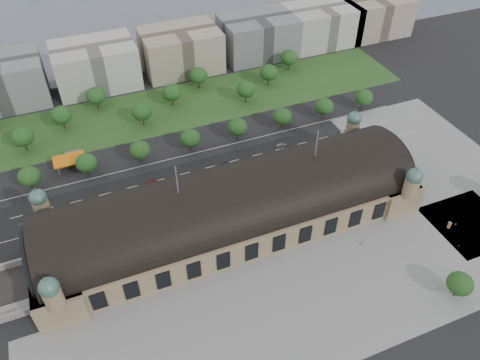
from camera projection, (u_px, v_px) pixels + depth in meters
name	position (u px, v px, depth m)	size (l,w,h in m)	color
ground	(232.00, 226.00, 187.91)	(900.00, 900.00, 0.00)	black
station	(231.00, 208.00, 181.08)	(150.00, 48.40, 44.30)	#9D8661
plaza_south	(306.00, 305.00, 160.31)	(190.00, 48.00, 0.12)	gray
plaza_east	(438.00, 164.00, 216.99)	(56.00, 100.00, 0.12)	gray
road_slab	(159.00, 180.00, 208.54)	(260.00, 26.00, 0.10)	black
grass_belt	(141.00, 114.00, 247.99)	(300.00, 45.00, 0.10)	#2A5020
petrol_station	(72.00, 158.00, 215.87)	(14.00, 13.00, 5.05)	orange
office_2	(1.00, 82.00, 249.31)	(45.00, 32.00, 24.00)	gray
office_3	(96.00, 65.00, 263.43)	(45.00, 32.00, 24.00)	beige
office_4	(181.00, 50.00, 277.55)	(45.00, 32.00, 24.00)	tan
office_5	(258.00, 36.00, 291.67)	(45.00, 32.00, 24.00)	gray
office_6	(321.00, 25.00, 304.37)	(45.00, 32.00, 24.00)	beige
office_7	(373.00, 15.00, 315.67)	(45.00, 32.00, 24.00)	tan
tree_row_2	(29.00, 176.00, 199.29)	(9.60, 9.60, 11.52)	#2D2116
tree_row_3	(86.00, 163.00, 206.07)	(9.60, 9.60, 11.52)	#2D2116
tree_row_4	(140.00, 150.00, 212.85)	(9.60, 9.60, 11.52)	#2D2116
tree_row_5	(190.00, 138.00, 219.62)	(9.60, 9.60, 11.52)	#2D2116
tree_row_6	(238.00, 127.00, 226.40)	(9.60, 9.60, 11.52)	#2D2116
tree_row_7	(282.00, 116.00, 233.18)	(9.60, 9.60, 11.52)	#2D2116
tree_row_8	(324.00, 107.00, 239.95)	(9.60, 9.60, 11.52)	#2D2116
tree_row_9	(364.00, 97.00, 246.73)	(9.60, 9.60, 11.52)	#2D2116
tree_belt_3	(22.00, 137.00, 219.34)	(10.40, 10.40, 12.48)	#2D2116
tree_belt_4	(61.00, 115.00, 233.01)	(10.40, 10.40, 12.48)	#2D2116
tree_belt_5	(96.00, 96.00, 246.67)	(10.40, 10.40, 12.48)	#2D2116
tree_belt_6	(142.00, 111.00, 235.44)	(10.40, 10.40, 12.48)	#2D2116
tree_belt_7	(172.00, 92.00, 249.10)	(10.40, 10.40, 12.48)	#2D2116
tree_belt_8	(198.00, 75.00, 262.76)	(10.40, 10.40, 12.48)	#2D2116
tree_belt_9	(246.00, 89.00, 251.53)	(10.40, 10.40, 12.48)	#2D2116
tree_belt_10	(269.00, 73.00, 265.19)	(10.40, 10.40, 12.48)	#2D2116
tree_belt_11	(289.00, 57.00, 278.86)	(10.40, 10.40, 12.48)	#2D2116
tree_plaza_s	(460.00, 284.00, 158.84)	(9.00, 9.00, 10.64)	#2D2116
traffic_car_1	(42.00, 198.00, 199.19)	(1.43, 4.11, 1.35)	gray
traffic_car_2	(92.00, 206.00, 195.12)	(2.49, 5.41, 1.50)	black
traffic_car_3	(152.00, 182.00, 206.67)	(1.96, 4.82, 1.40)	maroon
traffic_car_4	(224.00, 164.00, 216.04)	(1.69, 4.20, 1.43)	#1A264A
traffic_car_5	(282.00, 145.00, 226.36)	(1.73, 4.95, 1.63)	slate
traffic_car_6	(346.00, 132.00, 234.75)	(2.65, 5.74, 1.60)	silver
parked_car_0	(40.00, 232.00, 184.47)	(1.62, 4.65, 1.53)	black
parked_car_1	(56.00, 234.00, 183.86)	(2.54, 5.51, 1.53)	maroon
parked_car_2	(38.00, 233.00, 184.30)	(1.80, 4.43, 1.29)	#1A2A4A
parked_car_3	(76.00, 229.00, 185.52)	(1.74, 4.33, 1.47)	slate
parked_car_4	(74.00, 230.00, 185.33)	(1.34, 3.85, 1.27)	silver
parked_car_5	(121.00, 215.00, 191.38)	(2.42, 5.25, 1.46)	gray
parked_car_6	(155.00, 205.00, 195.90)	(2.00, 4.92, 1.43)	black
bus_west	(192.00, 186.00, 203.31)	(2.75, 11.74, 3.27)	red
bus_mid	(243.00, 172.00, 209.91)	(2.95, 12.62, 3.52)	beige
bus_east	(225.00, 170.00, 211.54)	(2.59, 11.07, 3.08)	beige
advertising_column	(449.00, 225.00, 186.19)	(1.53, 1.53, 2.91)	#BE4C2F
pedestrian_0	(362.00, 243.00, 179.80)	(0.94, 0.54, 1.93)	gray
pedestrian_1	(459.00, 246.00, 179.07)	(0.58, 0.38, 1.60)	gray
pedestrian_2	(456.00, 224.00, 187.49)	(0.85, 0.49, 1.74)	gray
pedestrian_4	(459.00, 275.00, 168.90)	(1.17, 0.51, 1.82)	gray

